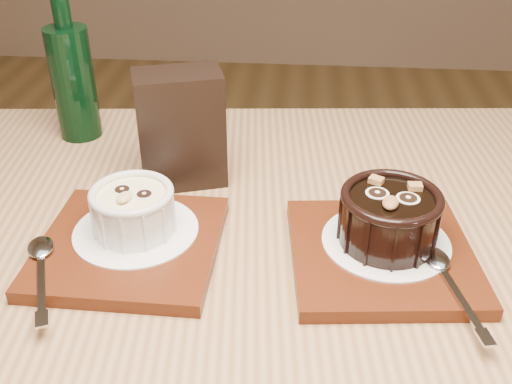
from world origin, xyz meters
TOP-DOWN VIEW (x-y plane):
  - table at (-0.09, -0.17)m, footprint 1.27×0.90m
  - tray_left at (-0.20, -0.13)m, footprint 0.18×0.18m
  - doily_left at (-0.19, -0.12)m, footprint 0.13×0.13m
  - ramekin_white at (-0.19, -0.12)m, footprint 0.09×0.09m
  - spoon_left at (-0.27, -0.19)m, footprint 0.07×0.13m
  - tray_right at (0.06, -0.13)m, footprint 0.20×0.20m
  - doily_right at (0.06, -0.12)m, footprint 0.13×0.13m
  - ramekin_dark at (0.06, -0.12)m, footprint 0.10×0.10m
  - spoon_right at (0.12, -0.18)m, footprint 0.06×0.14m
  - condiment_stand at (-0.17, 0.01)m, footprint 0.11×0.09m
  - green_bottle at (-0.34, 0.13)m, footprint 0.06×0.06m

SIDE VIEW (x-z plane):
  - table at x=-0.09m, z-range 0.28..1.03m
  - tray_left at x=-0.20m, z-range 0.75..0.76m
  - tray_right at x=0.06m, z-range 0.75..0.76m
  - doily_left at x=-0.19m, z-range 0.77..0.77m
  - doily_right at x=0.06m, z-range 0.77..0.77m
  - spoon_left at x=-0.27m, z-range 0.77..0.77m
  - spoon_right at x=0.12m, z-range 0.77..0.77m
  - ramekin_white at x=-0.19m, z-range 0.77..0.82m
  - ramekin_dark at x=0.06m, z-range 0.77..0.83m
  - condiment_stand at x=-0.17m, z-range 0.75..0.89m
  - green_bottle at x=-0.34m, z-range 0.73..0.94m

